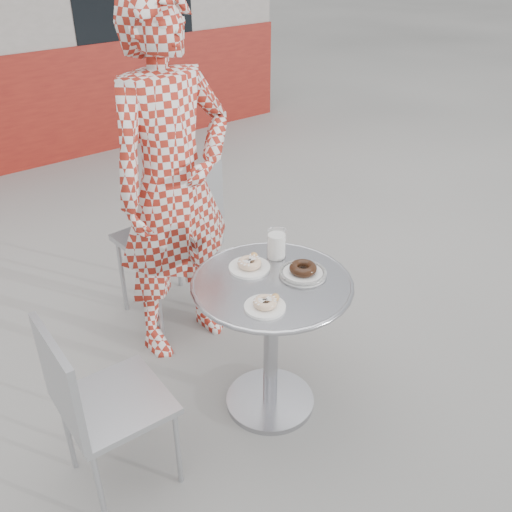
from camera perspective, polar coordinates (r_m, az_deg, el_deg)
ground at (r=2.79m, az=0.32°, el=-14.56°), size 60.00×60.00×0.00m
bistro_table at (r=2.45m, az=1.55°, el=-5.84°), size 0.68×0.68×0.69m
chair_far at (r=3.22m, az=-8.57°, el=-1.35°), size 0.47×0.48×0.94m
chair_left at (r=2.40m, az=-13.66°, el=-16.88°), size 0.40×0.39×0.79m
seated_person at (r=2.74m, az=-8.26°, el=6.97°), size 0.68×0.47×1.78m
plate_far at (r=2.44m, az=-0.63°, el=-0.87°), size 0.18×0.18×0.05m
plate_near at (r=2.20m, az=0.96°, el=-4.83°), size 0.16×0.16×0.04m
plate_checker at (r=2.40m, az=4.71°, el=-1.55°), size 0.20×0.20×0.05m
milk_cup at (r=2.50m, az=2.06°, el=1.14°), size 0.09×0.09×0.14m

